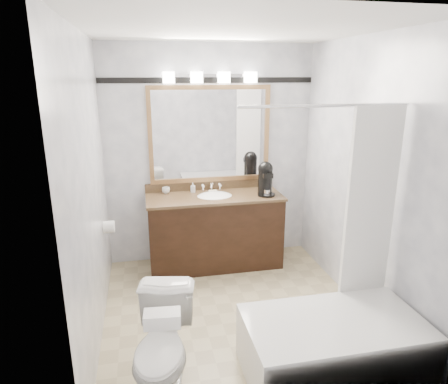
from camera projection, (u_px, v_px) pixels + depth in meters
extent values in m
cube|color=tan|center=(235.00, 312.00, 3.78)|extent=(2.40, 2.60, 0.01)
cube|color=white|center=(237.00, 28.00, 3.07)|extent=(2.40, 2.60, 0.01)
cube|color=white|center=(210.00, 156.00, 4.65)|extent=(2.40, 0.01, 2.50)
cube|color=white|center=(290.00, 247.00, 2.20)|extent=(2.40, 0.01, 2.50)
cube|color=white|center=(89.00, 193.00, 3.19)|extent=(0.01, 2.60, 2.50)
cube|color=white|center=(363.00, 178.00, 3.66)|extent=(0.01, 2.60, 2.50)
cube|color=black|center=(215.00, 232.00, 4.61)|extent=(1.50, 0.55, 0.82)
cube|color=brown|center=(215.00, 197.00, 4.49)|extent=(1.53, 0.58, 0.03)
cube|color=brown|center=(210.00, 185.00, 4.73)|extent=(1.53, 0.03, 0.10)
ellipsoid|color=white|center=(215.00, 198.00, 4.50)|extent=(0.44, 0.34, 0.14)
cube|color=#A5794A|center=(210.00, 87.00, 4.41)|extent=(1.40, 0.04, 0.05)
cube|color=#A5794A|center=(210.00, 179.00, 4.70)|extent=(1.40, 0.04, 0.05)
cube|color=#A5794A|center=(150.00, 136.00, 4.42)|extent=(0.05, 0.04, 1.00)
cube|color=#A5794A|center=(267.00, 133.00, 4.69)|extent=(0.05, 0.04, 1.00)
cube|color=white|center=(210.00, 135.00, 4.56)|extent=(1.30, 0.01, 1.00)
cube|color=silver|center=(210.00, 75.00, 4.36)|extent=(0.90, 0.05, 0.03)
cube|color=white|center=(169.00, 77.00, 4.23)|extent=(0.12, 0.12, 0.12)
cube|color=white|center=(197.00, 77.00, 4.29)|extent=(0.12, 0.12, 0.12)
cube|color=white|center=(224.00, 77.00, 4.35)|extent=(0.12, 0.12, 0.12)
cube|color=white|center=(250.00, 77.00, 4.41)|extent=(0.12, 0.12, 0.12)
cube|color=black|center=(209.00, 80.00, 4.40)|extent=(2.40, 0.01, 0.06)
cube|color=white|center=(333.00, 347.00, 2.95)|extent=(1.30, 0.72, 0.45)
cylinder|color=silver|center=(327.00, 106.00, 2.82)|extent=(1.30, 0.02, 0.02)
cube|color=white|center=(370.00, 206.00, 3.11)|extent=(0.40, 0.04, 1.55)
cylinder|color=white|center=(109.00, 227.00, 3.98)|extent=(0.11, 0.12, 0.12)
imported|color=white|center=(163.00, 349.00, 2.72)|extent=(0.54, 0.77, 0.72)
cube|color=white|center=(162.00, 319.00, 2.37)|extent=(0.23, 0.14, 0.09)
cylinder|color=black|center=(266.00, 195.00, 4.49)|extent=(0.20, 0.20, 0.02)
cylinder|color=black|center=(265.00, 181.00, 4.51)|extent=(0.16, 0.16, 0.28)
sphere|color=black|center=(265.00, 169.00, 4.47)|extent=(0.17, 0.17, 0.17)
cube|color=black|center=(267.00, 175.00, 4.41)|extent=(0.11, 0.11, 0.05)
cylinder|color=silver|center=(267.00, 192.00, 4.46)|extent=(0.07, 0.07, 0.07)
imported|color=white|center=(166.00, 190.00, 4.57)|extent=(0.10, 0.10, 0.07)
imported|color=white|center=(193.00, 187.00, 4.61)|extent=(0.06, 0.06, 0.11)
cube|color=beige|center=(213.00, 192.00, 4.60)|extent=(0.09, 0.06, 0.03)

